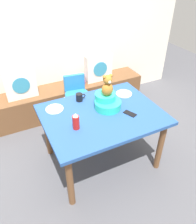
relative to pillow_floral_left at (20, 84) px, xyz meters
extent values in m
plane|color=#4C4C51|center=(0.68, -1.23, -0.68)|extent=(8.00, 8.00, 0.00)
cube|color=silver|center=(0.68, 0.29, 0.62)|extent=(4.40, 0.10, 2.60)
cube|color=brown|center=(0.68, 0.02, -0.45)|extent=(2.60, 0.44, 0.46)
cube|color=white|center=(0.00, 0.00, 0.00)|extent=(0.44, 0.14, 0.44)
cylinder|color=teal|center=(0.00, -0.07, 0.00)|extent=(0.24, 0.01, 0.24)
cube|color=white|center=(1.24, 0.00, 0.00)|extent=(0.44, 0.14, 0.44)
cylinder|color=teal|center=(1.24, -0.07, 0.00)|extent=(0.24, 0.01, 0.24)
cube|color=#753884|center=(0.89, 0.02, -0.19)|extent=(0.20, 0.14, 0.07)
cube|color=#264C8C|center=(0.68, -1.23, 0.04)|extent=(1.30, 1.00, 0.04)
cylinder|color=brown|center=(0.12, -1.64, -0.33)|extent=(0.07, 0.07, 0.70)
cylinder|color=brown|center=(1.24, -1.64, -0.33)|extent=(0.07, 0.07, 0.70)
cylinder|color=brown|center=(0.12, -0.82, -0.33)|extent=(0.07, 0.07, 0.70)
cylinder|color=brown|center=(1.24, -0.82, -0.33)|extent=(0.07, 0.07, 0.70)
cylinder|color=#2672B2|center=(0.69, -0.43, -0.17)|extent=(0.34, 0.34, 0.10)
cube|color=#2672B2|center=(0.71, -0.29, -0.01)|extent=(0.30, 0.09, 0.24)
cube|color=white|center=(0.66, -0.61, -0.10)|extent=(0.33, 0.24, 0.02)
cylinder|color=silver|center=(0.55, -0.57, -0.45)|extent=(0.03, 0.03, 0.46)
cylinder|color=silver|center=(0.83, -0.57, -0.45)|extent=(0.03, 0.03, 0.46)
cylinder|color=silver|center=(0.55, -0.29, -0.45)|extent=(0.03, 0.03, 0.46)
cylinder|color=silver|center=(0.83, -0.29, -0.45)|extent=(0.03, 0.03, 0.46)
cylinder|color=#27C7A0|center=(0.78, -1.17, 0.10)|extent=(0.30, 0.30, 0.09)
cylinder|color=#27C7A0|center=(0.78, -1.11, 0.18)|extent=(0.24, 0.24, 0.07)
ellipsoid|color=#A96D27|center=(0.78, -1.15, 0.29)|extent=(0.13, 0.11, 0.15)
sphere|color=#A96D27|center=(0.78, -1.15, 0.41)|extent=(0.10, 0.10, 0.10)
sphere|color=beige|center=(0.78, -1.19, 0.40)|extent=(0.04, 0.04, 0.04)
sphere|color=#A96D27|center=(0.75, -1.15, 0.45)|extent=(0.04, 0.04, 0.04)
sphere|color=#A96D27|center=(0.82, -1.15, 0.45)|extent=(0.04, 0.04, 0.04)
cylinder|color=red|center=(0.32, -1.35, 0.13)|extent=(0.07, 0.07, 0.15)
cone|color=white|center=(0.32, -1.35, 0.23)|extent=(0.06, 0.06, 0.03)
cylinder|color=black|center=(0.55, -0.88, 0.11)|extent=(0.08, 0.08, 0.09)
torus|color=black|center=(0.60, -0.88, 0.11)|extent=(0.06, 0.01, 0.06)
cylinder|color=white|center=(0.23, -0.93, 0.07)|extent=(0.20, 0.20, 0.01)
cylinder|color=white|center=(1.11, -0.99, 0.07)|extent=(0.20, 0.20, 0.01)
cube|color=black|center=(0.95, -1.38, 0.06)|extent=(0.12, 0.16, 0.01)
camera|label=1|loc=(-0.24, -3.00, 1.49)|focal=35.38mm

